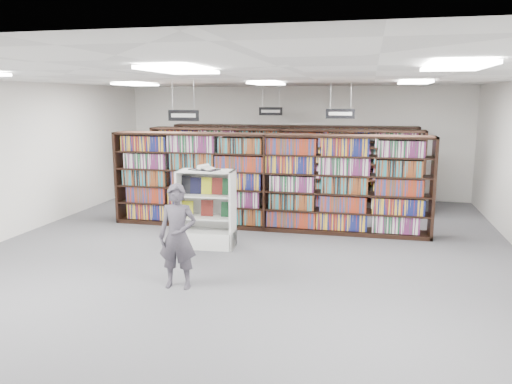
% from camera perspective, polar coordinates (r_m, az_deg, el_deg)
% --- Properties ---
extents(floor, '(12.00, 12.00, 0.00)m').
position_cam_1_polar(floor, '(9.27, -1.35, -7.23)').
color(floor, '#4A4A4F').
rests_on(floor, ground).
extents(ceiling, '(10.00, 12.00, 0.10)m').
position_cam_1_polar(ceiling, '(8.83, -1.44, 12.95)').
color(ceiling, white).
rests_on(ceiling, wall_back).
extents(wall_back, '(10.00, 0.10, 3.20)m').
position_cam_1_polar(wall_back, '(14.77, 4.34, 5.73)').
color(wall_back, white).
rests_on(wall_back, ground).
extents(wall_front, '(10.00, 0.10, 3.20)m').
position_cam_1_polar(wall_front, '(3.57, -26.17, -10.69)').
color(wall_front, white).
rests_on(wall_front, ground).
extents(wall_left, '(0.10, 12.00, 3.20)m').
position_cam_1_polar(wall_left, '(11.23, -27.02, 3.11)').
color(wall_left, white).
rests_on(wall_left, ground).
extents(bookshelf_row_near, '(7.00, 0.60, 2.10)m').
position_cam_1_polar(bookshelf_row_near, '(10.92, 1.18, 1.17)').
color(bookshelf_row_near, black).
rests_on(bookshelf_row_near, floor).
extents(bookshelf_row_mid, '(7.00, 0.60, 2.10)m').
position_cam_1_polar(bookshelf_row_mid, '(12.86, 2.98, 2.58)').
color(bookshelf_row_mid, black).
rests_on(bookshelf_row_mid, floor).
extents(bookshelf_row_far, '(7.00, 0.60, 2.10)m').
position_cam_1_polar(bookshelf_row_far, '(14.53, 4.13, 3.48)').
color(bookshelf_row_far, black).
rests_on(bookshelf_row_far, floor).
extents(aisle_sign_left, '(0.65, 0.02, 0.80)m').
position_cam_1_polar(aisle_sign_left, '(10.24, -8.29, 8.77)').
color(aisle_sign_left, '#B2B2B7').
rests_on(aisle_sign_left, ceiling).
extents(aisle_sign_right, '(0.65, 0.02, 0.80)m').
position_cam_1_polar(aisle_sign_right, '(11.58, 9.61, 8.92)').
color(aisle_sign_right, '#B2B2B7').
rests_on(aisle_sign_right, ceiling).
extents(aisle_sign_center, '(0.65, 0.02, 0.80)m').
position_cam_1_polar(aisle_sign_center, '(13.82, 1.69, 9.30)').
color(aisle_sign_center, '#B2B2B7').
rests_on(aisle_sign_center, ceiling).
extents(troffer_front_center, '(0.60, 1.20, 0.04)m').
position_cam_1_polar(troffer_front_center, '(5.97, -8.73, 13.62)').
color(troffer_front_center, white).
rests_on(troffer_front_center, ceiling).
extents(troffer_front_right, '(0.60, 1.20, 0.04)m').
position_cam_1_polar(troffer_front_right, '(5.63, 21.91, 13.20)').
color(troffer_front_right, white).
rests_on(troffer_front_right, ceiling).
extents(troffer_back_left, '(0.60, 1.20, 0.04)m').
position_cam_1_polar(troffer_back_left, '(11.76, -13.57, 11.87)').
color(troffer_back_left, white).
rests_on(troffer_back_left, ceiling).
extents(troffer_back_center, '(0.60, 1.20, 0.04)m').
position_cam_1_polar(troffer_back_center, '(10.78, 1.23, 12.30)').
color(troffer_back_center, white).
rests_on(troffer_back_center, ceiling).
extents(troffer_back_right, '(0.60, 1.20, 0.04)m').
position_cam_1_polar(troffer_back_right, '(10.59, 17.69, 11.85)').
color(troffer_back_right, white).
rests_on(troffer_back_right, ceiling).
extents(endcap_display, '(1.11, 0.60, 1.51)m').
position_cam_1_polar(endcap_display, '(9.73, -5.61, -3.36)').
color(endcap_display, white).
rests_on(endcap_display, floor).
extents(open_book, '(0.62, 0.48, 0.12)m').
position_cam_1_polar(open_book, '(9.55, -5.98, 2.73)').
color(open_book, black).
rests_on(open_book, endcap_display).
extents(shopper, '(0.61, 0.43, 1.60)m').
position_cam_1_polar(shopper, '(7.61, -8.94, -5.04)').
color(shopper, '#45404A').
rests_on(shopper, floor).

